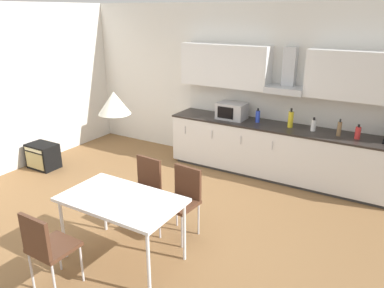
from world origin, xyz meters
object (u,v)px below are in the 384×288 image
at_px(bottle_yellow, 291,119).
at_px(chair_near_left, 46,244).
at_px(bottle_red, 358,133).
at_px(bottle_brown, 339,129).
at_px(bottle_white, 313,125).
at_px(guitar_amp, 43,156).
at_px(microwave, 232,111).
at_px(dining_table, 121,203).
at_px(pendant_lamp, 114,103).
at_px(chair_far_left, 144,184).
at_px(chair_far_right, 183,195).
at_px(bottle_blue, 258,116).

height_order(bottle_yellow, chair_near_left, bottle_yellow).
bearing_deg(bottle_red, bottle_brown, 179.23).
distance_m(bottle_red, bottle_white, 0.65).
distance_m(bottle_brown, guitar_amp, 4.95).
height_order(microwave, bottle_yellow, bottle_yellow).
relative_size(bottle_white, guitar_amp, 0.41).
distance_m(dining_table, chair_near_left, 0.84).
relative_size(bottle_yellow, pendant_lamp, 0.97).
height_order(bottle_white, chair_far_left, bottle_white).
bearing_deg(microwave, chair_far_right, -79.38).
distance_m(bottle_red, chair_far_left, 3.15).
distance_m(chair_near_left, pendant_lamp, 1.51).
relative_size(dining_table, guitar_amp, 2.51).
distance_m(chair_far_left, chair_far_right, 0.59).
xyz_separation_m(chair_near_left, pendant_lamp, (0.29, 0.77, 1.27)).
xyz_separation_m(microwave, bottle_red, (2.02, -0.03, -0.05)).
relative_size(bottle_blue, pendant_lamp, 0.74).
bearing_deg(chair_near_left, dining_table, 68.95).
bearing_deg(pendant_lamp, chair_far_right, 68.59).
relative_size(bottle_red, chair_far_right, 0.25).
distance_m(bottle_red, bottle_brown, 0.26).
bearing_deg(dining_table, chair_far_left, 110.61).
relative_size(bottle_blue, bottle_white, 1.10).
distance_m(bottle_white, chair_far_right, 2.51).
bearing_deg(bottle_yellow, pendant_lamp, -106.31).
relative_size(bottle_brown, chair_near_left, 0.30).
distance_m(bottle_white, chair_near_left, 4.14).
distance_m(bottle_red, chair_far_right, 2.78).
distance_m(bottle_red, bottle_blue, 1.56).
bearing_deg(bottle_brown, bottle_white, 172.21).
height_order(chair_far_left, guitar_amp, chair_far_left).
bearing_deg(chair_far_left, bottle_brown, 49.08).
bearing_deg(bottle_red, bottle_blue, 177.68).
xyz_separation_m(microwave, chair_far_right, (0.42, -2.25, -0.49)).
bearing_deg(bottle_red, chair_far_right, -125.77).
bearing_deg(dining_table, bottle_red, 57.53).
bearing_deg(microwave, guitar_amp, -147.96).
distance_m(dining_table, pendant_lamp, 1.10).
bearing_deg(microwave, bottle_white, 1.11).
bearing_deg(bottle_white, guitar_amp, -156.90).
distance_m(bottle_blue, bottle_white, 0.92).
xyz_separation_m(dining_table, pendant_lamp, (0.00, -0.00, 1.10)).
bearing_deg(bottle_white, chair_far_left, -124.08).
bearing_deg(bottle_brown, chair_far_right, -121.08).
xyz_separation_m(bottle_blue, guitar_amp, (-3.27, -1.79, -0.76)).
height_order(bottle_red, guitar_amp, bottle_red).
xyz_separation_m(bottle_white, guitar_amp, (-4.19, -1.79, -0.75)).
bearing_deg(bottle_red, bottle_yellow, 176.52).
bearing_deg(microwave, dining_table, -87.68).
bearing_deg(guitar_amp, bottle_red, 19.69).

